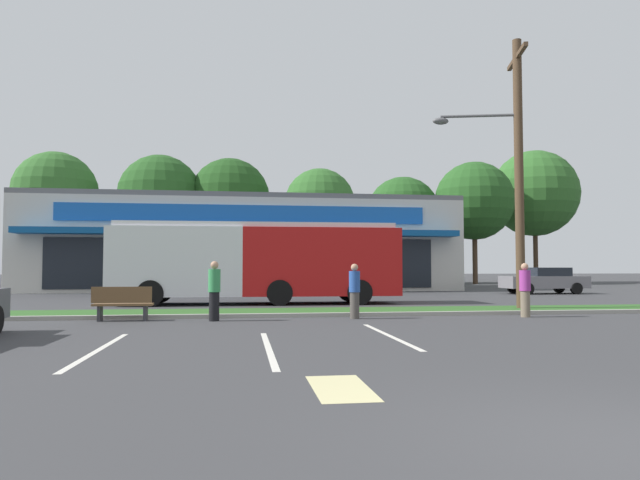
{
  "coord_description": "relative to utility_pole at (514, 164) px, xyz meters",
  "views": [
    {
      "loc": [
        -3.29,
        -4.25,
        1.49
      ],
      "look_at": [
        -0.19,
        18.1,
        2.56
      ],
      "focal_mm": 32.17,
      "sensor_mm": 36.0,
      "label": 1
    }
  ],
  "objects": [
    {
      "name": "curb_lip",
      "position": [
        -5.9,
        -1.18,
        -4.92
      ],
      "size": [
        56.0,
        0.24,
        0.12
      ],
      "primitive_type": "cube",
      "color": "#99968C",
      "rests_on": "ground_plane"
    },
    {
      "name": "pedestrian_by_pole",
      "position": [
        -9.91,
        -2.06,
        -4.15
      ],
      "size": [
        0.33,
        0.33,
        1.65
      ],
      "rotation": [
        0.0,
        0.0,
        4.35
      ],
      "color": "black",
      "rests_on": "ground_plane"
    },
    {
      "name": "city_bus",
      "position": [
        -8.54,
        5.15,
        -3.21
      ],
      "size": [
        11.49,
        2.79,
        3.25
      ],
      "rotation": [
        0.0,
        0.0,
        3.13
      ],
      "color": "#B71414",
      "rests_on": "ground_plane"
    },
    {
      "name": "bus_stop_bench",
      "position": [
        -12.41,
        -1.76,
        -4.48
      ],
      "size": [
        1.6,
        0.45,
        0.95
      ],
      "rotation": [
        0.0,
        0.0,
        3.14
      ],
      "color": "brown",
      "rests_on": "ground_plane"
    },
    {
      "name": "tree_mid",
      "position": [
        -2.65,
        29.11,
        1.82
      ],
      "size": [
        5.88,
        5.88,
        9.76
      ],
      "color": "#473323",
      "rests_on": "ground_plane"
    },
    {
      "name": "parking_stripe_0",
      "position": [
        -11.71,
        -7.38,
        -4.98
      ],
      "size": [
        0.12,
        4.8,
        0.01
      ],
      "primitive_type": "cube",
      "color": "silver",
      "rests_on": "ground_plane"
    },
    {
      "name": "tree_left",
      "position": [
        -15.88,
        30.51,
        2.41
      ],
      "size": [
        6.84,
        6.84,
        10.82
      ],
      "color": "#473323",
      "rests_on": "ground_plane"
    },
    {
      "name": "grass_median",
      "position": [
        -5.9,
        0.04,
        -4.92
      ],
      "size": [
        56.0,
        2.2,
        0.12
      ],
      "primitive_type": "cube",
      "color": "#2D5B23",
      "rests_on": "ground_plane"
    },
    {
      "name": "pedestrian_mid",
      "position": [
        -0.77,
        -2.08,
        -4.17
      ],
      "size": [
        0.32,
        0.32,
        1.61
      ],
      "rotation": [
        0.0,
        0.0,
        0.96
      ],
      "color": "#726651",
      "rests_on": "ground_plane"
    },
    {
      "name": "tree_mid_left",
      "position": [
        -10.14,
        30.83,
        2.36
      ],
      "size": [
        6.77,
        6.77,
        10.74
      ],
      "color": "#473323",
      "rests_on": "ground_plane"
    },
    {
      "name": "lot_arrow",
      "position": [
        -7.96,
        -11.19,
        -4.98
      ],
      "size": [
        0.7,
        1.6,
        0.01
      ],
      "primitive_type": "cube",
      "color": "beige",
      "rests_on": "ground_plane"
    },
    {
      "name": "parking_stripe_1",
      "position": [
        -8.67,
        -7.61,
        -4.98
      ],
      "size": [
        0.12,
        4.8,
        0.01
      ],
      "primitive_type": "cube",
      "color": "silver",
      "rests_on": "ground_plane"
    },
    {
      "name": "pedestrian_near_bench",
      "position": [
        -5.92,
        -1.91,
        -4.18
      ],
      "size": [
        0.32,
        0.32,
        1.59
      ],
      "rotation": [
        0.0,
        0.0,
        2.19
      ],
      "color": "#47423D",
      "rests_on": "ground_plane"
    },
    {
      "name": "tree_right",
      "position": [
        11.49,
        30.37,
        2.42
      ],
      "size": [
        6.99,
        6.99,
        10.91
      ],
      "color": "#473323",
      "rests_on": "ground_plane"
    },
    {
      "name": "tree_far_right",
      "position": [
        18.75,
        33.12,
        3.57
      ],
      "size": [
        8.22,
        8.22,
        12.68
      ],
      "color": "#473323",
      "rests_on": "ground_plane"
    },
    {
      "name": "parking_stripe_2",
      "position": [
        -5.98,
        -6.02,
        -4.98
      ],
      "size": [
        0.12,
        4.8,
        0.01
      ],
      "primitive_type": "cube",
      "color": "silver",
      "rests_on": "ground_plane"
    },
    {
      "name": "storefront_building",
      "position": [
        -8.89,
        21.43,
        -1.97
      ],
      "size": [
        27.2,
        12.12,
        6.0
      ],
      "color": "beige",
      "rests_on": "ground_plane"
    },
    {
      "name": "tree_mid_right",
      "position": [
        5.57,
        32.67,
        1.44
      ],
      "size": [
        6.72,
        6.72,
        9.79
      ],
      "color": "#473323",
      "rests_on": "ground_plane"
    },
    {
      "name": "car_2",
      "position": [
        7.69,
        11.87,
        -4.22
      ],
      "size": [
        4.56,
        1.95,
        1.47
      ],
      "rotation": [
        0.0,
        0.0,
        3.14
      ],
      "color": "slate",
      "rests_on": "ground_plane"
    },
    {
      "name": "tree_far_left",
      "position": [
        -23.85,
        29.58,
        2.4
      ],
      "size": [
        6.57,
        6.57,
        10.68
      ],
      "color": "#473323",
      "rests_on": "ground_plane"
    },
    {
      "name": "utility_pole",
      "position": [
        0.0,
        0.0,
        0.0
      ],
      "size": [
        3.16,
        2.36,
        9.28
      ],
      "color": "#4C3826",
      "rests_on": "ground_plane"
    }
  ]
}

